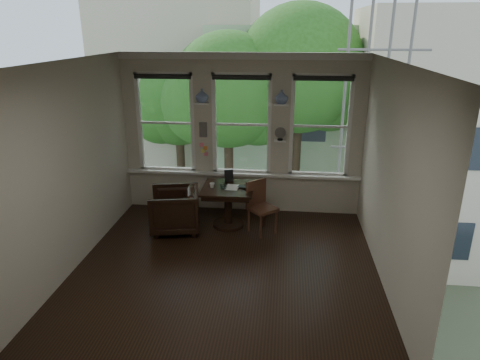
# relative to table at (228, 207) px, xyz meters

# --- Properties ---
(ground) EXTENTS (4.50, 4.50, 0.00)m
(ground) POSITION_rel_table_xyz_m (0.16, -1.41, -0.38)
(ground) COLOR black
(ground) RESTS_ON ground
(ceiling) EXTENTS (4.50, 4.50, 0.00)m
(ceiling) POSITION_rel_table_xyz_m (0.16, -1.41, 2.62)
(ceiling) COLOR silver
(ceiling) RESTS_ON ground
(wall_back) EXTENTS (4.50, 0.00, 4.50)m
(wall_back) POSITION_rel_table_xyz_m (0.16, 0.84, 1.12)
(wall_back) COLOR beige
(wall_back) RESTS_ON ground
(wall_front) EXTENTS (4.50, 0.00, 4.50)m
(wall_front) POSITION_rel_table_xyz_m (0.16, -3.66, 1.12)
(wall_front) COLOR beige
(wall_front) RESTS_ON ground
(wall_left) EXTENTS (0.00, 4.50, 4.50)m
(wall_left) POSITION_rel_table_xyz_m (-2.09, -1.41, 1.12)
(wall_left) COLOR beige
(wall_left) RESTS_ON ground
(wall_right) EXTENTS (0.00, 4.50, 4.50)m
(wall_right) POSITION_rel_table_xyz_m (2.41, -1.41, 1.12)
(wall_right) COLOR beige
(wall_right) RESTS_ON ground
(window_left) EXTENTS (1.10, 0.12, 1.90)m
(window_left) POSITION_rel_table_xyz_m (-1.29, 0.84, 1.32)
(window_left) COLOR white
(window_left) RESTS_ON ground
(window_center) EXTENTS (1.10, 0.12, 1.90)m
(window_center) POSITION_rel_table_xyz_m (0.16, 0.84, 1.32)
(window_center) COLOR white
(window_center) RESTS_ON ground
(window_right) EXTENTS (1.10, 0.12, 1.90)m
(window_right) POSITION_rel_table_xyz_m (1.61, 0.84, 1.32)
(window_right) COLOR white
(window_right) RESTS_ON ground
(shelf_left) EXTENTS (0.26, 0.16, 0.03)m
(shelf_left) POSITION_rel_table_xyz_m (-0.57, 0.74, 1.73)
(shelf_left) COLOR white
(shelf_left) RESTS_ON ground
(shelf_right) EXTENTS (0.26, 0.16, 0.03)m
(shelf_right) POSITION_rel_table_xyz_m (0.88, 0.74, 1.73)
(shelf_right) COLOR white
(shelf_right) RESTS_ON ground
(intercom) EXTENTS (0.14, 0.06, 0.28)m
(intercom) POSITION_rel_table_xyz_m (-0.57, 0.77, 1.23)
(intercom) COLOR #59544F
(intercom) RESTS_ON ground
(sticky_notes) EXTENTS (0.16, 0.01, 0.24)m
(sticky_notes) POSITION_rel_table_xyz_m (-0.57, 0.77, 0.88)
(sticky_notes) COLOR pink
(sticky_notes) RESTS_ON ground
(desk_fan) EXTENTS (0.20, 0.20, 0.24)m
(desk_fan) POSITION_rel_table_xyz_m (0.88, 0.72, 1.16)
(desk_fan) COLOR #59544F
(desk_fan) RESTS_ON ground
(vase_left) EXTENTS (0.24, 0.24, 0.25)m
(vase_left) POSITION_rel_table_xyz_m (-0.57, 0.74, 1.86)
(vase_left) COLOR silver
(vase_left) RESTS_ON shelf_left
(vase_right) EXTENTS (0.24, 0.24, 0.25)m
(vase_right) POSITION_rel_table_xyz_m (0.88, 0.74, 1.86)
(vase_right) COLOR silver
(vase_right) RESTS_ON shelf_right
(table) EXTENTS (0.90, 0.90, 0.75)m
(table) POSITION_rel_table_xyz_m (0.00, 0.00, 0.00)
(table) COLOR black
(table) RESTS_ON ground
(armchair_left) EXTENTS (0.99, 0.97, 0.77)m
(armchair_left) POSITION_rel_table_xyz_m (-0.92, -0.28, 0.01)
(armchair_left) COLOR black
(armchair_left) RESTS_ON ground
(cushion_red) EXTENTS (0.45, 0.45, 0.06)m
(cushion_red) POSITION_rel_table_xyz_m (-0.92, -0.28, 0.08)
(cushion_red) COLOR maroon
(cushion_red) RESTS_ON armchair_left
(side_chair_right) EXTENTS (0.59, 0.59, 0.92)m
(side_chair_right) POSITION_rel_table_xyz_m (0.63, -0.21, 0.09)
(side_chair_right) COLOR #3F2516
(side_chair_right) RESTS_ON ground
(laptop) EXTENTS (0.38, 0.28, 0.03)m
(laptop) POSITION_rel_table_xyz_m (0.34, -0.06, 0.39)
(laptop) COLOR black
(laptop) RESTS_ON table
(mug) EXTENTS (0.10, 0.10, 0.08)m
(mug) POSITION_rel_table_xyz_m (-0.28, -0.05, 0.42)
(mug) COLOR white
(mug) RESTS_ON table
(drinking_glass) EXTENTS (0.16, 0.16, 0.10)m
(drinking_glass) POSITION_rel_table_xyz_m (-0.07, -0.10, 0.42)
(drinking_glass) COLOR white
(drinking_glass) RESTS_ON table
(tablet) EXTENTS (0.17, 0.11, 0.22)m
(tablet) POSITION_rel_table_xyz_m (-0.02, 0.29, 0.48)
(tablet) COLOR black
(tablet) RESTS_ON table
(papers) EXTENTS (0.24, 0.31, 0.00)m
(papers) POSITION_rel_table_xyz_m (0.08, -0.01, 0.38)
(papers) COLOR silver
(papers) RESTS_ON table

